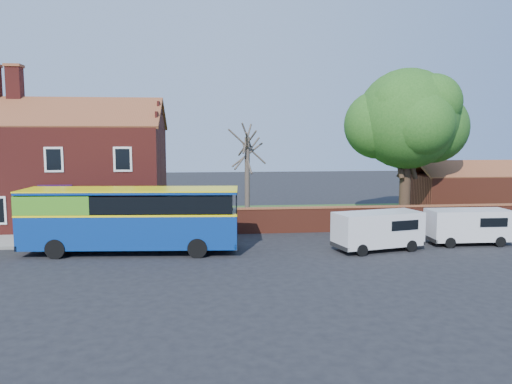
{
  "coord_description": "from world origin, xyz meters",
  "views": [
    {
      "loc": [
        1.79,
        -23.22,
        5.99
      ],
      "look_at": [
        4.81,
        5.0,
        2.8
      ],
      "focal_mm": 35.0,
      "sensor_mm": 36.0,
      "label": 1
    }
  ],
  "objects": [
    {
      "name": "bare_tree",
      "position": [
        4.69,
        9.3,
        3.32
      ],
      "size": [
        2.43,
        2.89,
        6.48
      ],
      "color": "#4C4238",
      "rests_on": "ground"
    },
    {
      "name": "large_tree",
      "position": [
        15.88,
        10.23,
        6.93
      ],
      "size": [
        8.68,
        6.87,
        10.59
      ],
      "color": "black",
      "rests_on": "ground"
    },
    {
      "name": "outbuilding",
      "position": [
        22.0,
        13.0,
        1.61
      ],
      "size": [
        8.2,
        5.06,
        4.17
      ],
      "color": "maroon",
      "rests_on": "ground"
    },
    {
      "name": "ground",
      "position": [
        0.0,
        0.0,
        0.0
      ],
      "size": [
        120.0,
        120.0,
        0.0
      ],
      "primitive_type": "plane",
      "color": "black",
      "rests_on": "ground"
    },
    {
      "name": "kerb",
      "position": [
        -7.0,
        4.0,
        0.07
      ],
      "size": [
        18.0,
        0.15,
        0.14
      ],
      "primitive_type": "cube",
      "color": "slate",
      "rests_on": "ground"
    },
    {
      "name": "shop_building",
      "position": [
        -7.02,
        11.5,
        3.41
      ],
      "size": [
        12.3,
        8.13,
        10.5
      ],
      "color": "maroon",
      "rests_on": "ground"
    },
    {
      "name": "bus",
      "position": [
        -2.24,
        2.65,
        1.88
      ],
      "size": [
        11.07,
        3.59,
        3.31
      ],
      "rotation": [
        0.0,
        0.0,
        -0.08
      ],
      "color": "navy",
      "rests_on": "ground"
    },
    {
      "name": "boundary_wall",
      "position": [
        13.0,
        7.0,
        0.81
      ],
      "size": [
        22.0,
        0.38,
        1.6
      ],
      "color": "maroon",
      "rests_on": "ground"
    },
    {
      "name": "pavement",
      "position": [
        -7.0,
        5.75,
        0.06
      ],
      "size": [
        18.0,
        3.5,
        0.12
      ],
      "primitive_type": "cube",
      "color": "gray",
      "rests_on": "ground"
    },
    {
      "name": "van_far",
      "position": [
        16.42,
        2.63,
        1.08
      ],
      "size": [
        4.46,
        1.94,
        1.94
      ],
      "rotation": [
        0.0,
        0.0,
        -0.02
      ],
      "color": "silver",
      "rests_on": "ground"
    },
    {
      "name": "grass_strip",
      "position": [
        13.0,
        13.0,
        0.02
      ],
      "size": [
        26.0,
        12.0,
        0.04
      ],
      "primitive_type": "cube",
      "color": "#426B28",
      "rests_on": "ground"
    },
    {
      "name": "van_near",
      "position": [
        10.92,
        1.74,
        1.13
      ],
      "size": [
        4.92,
        2.87,
        2.03
      ],
      "rotation": [
        0.0,
        0.0,
        0.24
      ],
      "color": "silver",
      "rests_on": "ground"
    }
  ]
}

